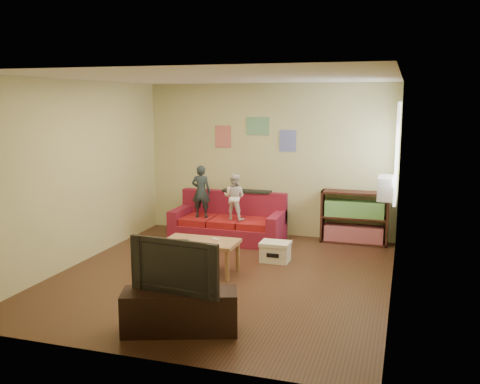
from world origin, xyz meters
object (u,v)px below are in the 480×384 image
(sofa, at_px, (229,224))
(bookshelf, at_px, (354,220))
(coffee_table, at_px, (201,245))
(file_box, at_px, (275,251))
(tv_stand, at_px, (180,311))
(television, at_px, (179,264))
(child_b, at_px, (234,197))
(child_a, at_px, (201,192))

(sofa, relative_size, bookshelf, 1.72)
(coffee_table, distance_m, file_box, 1.23)
(tv_stand, relative_size, television, 1.19)
(sofa, xyz_separation_m, tv_stand, (0.70, -3.72, -0.06))
(child_b, distance_m, file_box, 1.41)
(child_b, bearing_deg, child_a, 5.98)
(sofa, bearing_deg, tv_stand, -79.29)
(coffee_table, bearing_deg, child_b, 91.73)
(bookshelf, bearing_deg, coffee_table, -130.13)
(sofa, bearing_deg, child_b, -48.18)
(child_b, distance_m, coffee_table, 1.72)
(child_a, distance_m, bookshelf, 2.66)
(file_box, bearing_deg, child_a, 151.04)
(sofa, xyz_separation_m, bookshelf, (2.10, 0.42, 0.12))
(child_b, bearing_deg, file_box, 143.60)
(file_box, xyz_separation_m, tv_stand, (-0.37, -2.71, 0.07))
(child_a, bearing_deg, sofa, -165.50)
(tv_stand, bearing_deg, bookshelf, 52.24)
(child_b, bearing_deg, television, 104.87)
(coffee_table, height_order, television, television)
(file_box, relative_size, television, 0.44)
(coffee_table, bearing_deg, sofa, 96.17)
(sofa, relative_size, tv_stand, 1.60)
(bookshelf, bearing_deg, sofa, -168.67)
(coffee_table, xyz_separation_m, television, (0.51, -1.89, 0.34))
(television, bearing_deg, tv_stand, 0.00)
(sofa, height_order, child_b, child_b)
(child_b, height_order, bookshelf, child_b)
(child_b, relative_size, bookshelf, 0.71)
(bookshelf, distance_m, file_box, 1.78)
(child_a, distance_m, file_box, 1.88)
(bookshelf, distance_m, television, 4.39)
(child_a, height_order, file_box, child_a)
(sofa, xyz_separation_m, coffee_table, (0.20, -1.84, 0.12))
(child_a, relative_size, bookshelf, 0.81)
(child_b, xyz_separation_m, bookshelf, (1.95, 0.59, -0.40))
(tv_stand, xyz_separation_m, television, (0.00, 0.00, 0.51))
(tv_stand, distance_m, television, 0.51)
(child_b, bearing_deg, sofa, -42.21)
(child_a, xyz_separation_m, television, (1.16, -3.56, -0.12))
(sofa, height_order, television, television)
(sofa, bearing_deg, television, -79.29)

